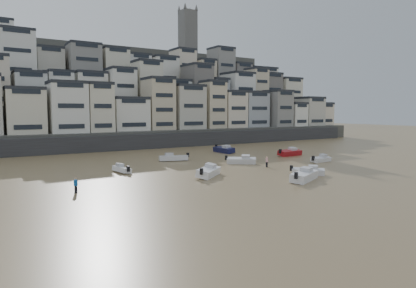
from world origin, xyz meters
TOP-DOWN VIEW (x-y plane):
  - ground at (0.00, 0.00)m, footprint 400.00×400.00m
  - harbor_wall at (10.00, 65.00)m, footprint 140.00×3.00m
  - hillside at (14.73, 104.84)m, footprint 141.04×66.00m
  - boat_g at (31.46, 36.53)m, footprint 6.13×2.43m
  - boat_d at (29.66, 27.09)m, footprint 4.70×1.81m
  - boat_i at (23.53, 48.23)m, footprint 2.10×6.33m
  - boat_h at (8.39, 42.31)m, footprint 5.89×3.35m
  - boat_e at (16.44, 32.83)m, footprint 5.33×4.70m
  - boat_f at (-3.72, 35.11)m, footprint 1.93×4.42m
  - boat_a at (14.06, 16.41)m, footprint 6.70×4.58m
  - boat_b at (17.72, 19.11)m, footprint 4.49×4.64m
  - boat_c at (5.22, 25.50)m, footprint 6.02×5.40m
  - person_blue at (-12.57, 24.63)m, footprint 0.44×0.44m
  - person_pink at (17.64, 27.71)m, footprint 0.44×0.44m

SIDE VIEW (x-z plane):
  - ground at x=0.00m, z-range 0.00..0.00m
  - boat_f at x=-3.72m, z-range 0.00..1.17m
  - boat_d at x=29.66m, z-range 0.00..1.26m
  - boat_b at x=17.72m, z-range 0.00..1.33m
  - boat_e at x=16.44m, z-range 0.00..1.47m
  - boat_h at x=8.39m, z-range 0.00..1.53m
  - boat_g at x=31.46m, z-range 0.00..1.64m
  - boat_c at x=5.22m, z-range 0.00..1.67m
  - boat_i at x=23.53m, z-range 0.00..1.72m
  - person_blue at x=-12.57m, z-range 0.00..1.74m
  - person_pink at x=17.64m, z-range 0.00..1.74m
  - boat_a at x=14.06m, z-range 0.00..1.75m
  - harbor_wall at x=10.00m, z-range 0.00..3.50m
  - hillside at x=14.73m, z-range -11.99..38.01m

